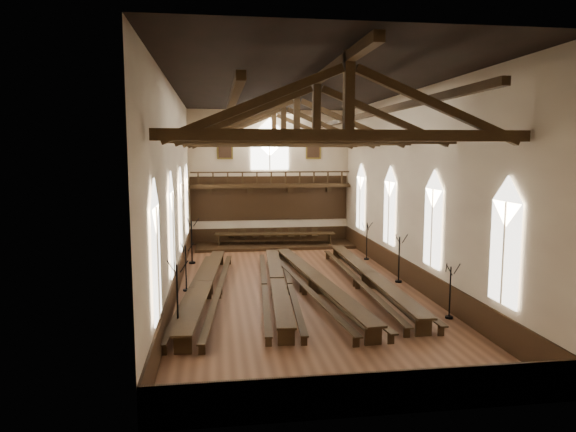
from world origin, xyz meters
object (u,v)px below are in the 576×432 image
refectory_row_b (278,282)px  candelabrum_right_near (450,302)px  high_table (275,235)px  candelabrum_left_near (178,309)px  refectory_row_a (206,285)px  refectory_row_d (369,276)px  dais (275,246)px  candelabrum_left_mid (186,276)px  candelabrum_right_mid (399,268)px  candelabrum_right_far (367,248)px  refectory_row_c (316,281)px  candelabrum_left_far (192,250)px

refectory_row_b → candelabrum_right_near: size_ratio=6.29×
high_table → candelabrum_left_near: candelabrum_left_near is taller
refectory_row_a → refectory_row_d: size_ratio=0.99×
refectory_row_b → high_table: 12.32m
dais → candelabrum_left_mid: candelabrum_left_mid is taller
candelabrum_left_near → candelabrum_right_mid: 12.57m
candelabrum_right_far → candelabrum_left_near: bearing=-133.3°
refectory_row_c → high_table: (-0.60, 12.47, 0.30)m
high_table → candelabrum_left_near: (-5.75, -17.01, -0.05)m
dais → candelabrum_right_far: bearing=-44.3°
candelabrum_left_far → candelabrum_right_mid: size_ratio=1.10×
high_table → candelabrum_right_mid: size_ratio=3.37×
refectory_row_c → dais: refectory_row_c is taller
dais → candelabrum_right_mid: candelabrum_right_mid is taller
candelabrum_left_far → candelabrum_right_near: (11.10, -12.28, -0.16)m
refectory_row_b → candelabrum_left_near: 6.54m
candelabrum_left_far → candelabrum_right_far: (11.10, -0.38, -0.13)m
candelabrum_left_near → dais: bearing=71.3°
refectory_row_b → refectory_row_d: 4.80m
candelabrum_right_far → candelabrum_left_far: bearing=178.0°
candelabrum_left_far → high_table: bearing=40.1°
refectory_row_b → refectory_row_c: refectory_row_c is taller
candelabrum_left_mid → candelabrum_right_far: 12.64m
candelabrum_right_near → candelabrum_right_far: bearing=90.0°
refectory_row_a → candelabrum_right_far: size_ratio=6.15×
high_table → candelabrum_right_near: 17.94m
refectory_row_a → refectory_row_b: size_ratio=1.02×
refectory_row_d → candelabrum_left_near: (-9.27, -5.15, 0.25)m
refectory_row_a → candelabrum_right_near: candelabrum_right_near is taller
refectory_row_a → candelabrum_left_far: candelabrum_left_far is taller
refectory_row_a → candelabrum_left_near: size_ratio=5.39×
candelabrum_left_near → candelabrum_left_far: size_ratio=0.97×
refectory_row_b → high_table: high_table is taller
candelabrum_left_mid → refectory_row_a: bearing=-49.8°
refectory_row_b → refectory_row_c: (1.87, -0.23, 0.03)m
high_table → refectory_row_b: bearing=-95.9°
refectory_row_b → candelabrum_left_near: (-4.48, -4.76, 0.28)m
refectory_row_a → refectory_row_c: refectory_row_c is taller
refectory_row_c → candelabrum_left_mid: bearing=169.3°
refectory_row_c → candelabrum_right_near: candelabrum_right_near is taller
candelabrum_right_mid → dais: bearing=115.7°
refectory_row_a → candelabrum_left_near: (-1.00, -4.55, 0.26)m
refectory_row_b → candelabrum_left_far: 8.66m
high_table → refectory_row_a: bearing=-110.9°
candelabrum_right_mid → candelabrum_right_far: 5.88m
candelabrum_right_near → candelabrum_right_mid: size_ratio=0.90×
candelabrum_left_mid → candelabrum_right_mid: size_ratio=0.94×
refectory_row_a → candelabrum_right_mid: bearing=7.6°
refectory_row_a → high_table: high_table is taller
candelabrum_left_near → candelabrum_left_mid: size_ratio=1.13×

